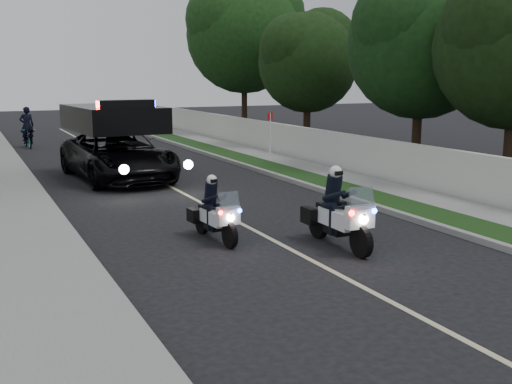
{
  "coord_description": "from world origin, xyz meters",
  "views": [
    {
      "loc": [
        -6.21,
        -10.34,
        3.7
      ],
      "look_at": [
        -0.08,
        2.69,
        1.0
      ],
      "focal_mm": 43.82,
      "sensor_mm": 36.0,
      "label": 1
    }
  ],
  "objects": [
    {
      "name": "bicycle",
      "position": [
        -3.17,
        23.82,
        0.0
      ],
      "size": [
        0.81,
        1.93,
        0.99
      ],
      "primitive_type": "imported",
      "rotation": [
        0.0,
        0.0,
        0.08
      ],
      "color": "black",
      "rests_on": "ground"
    },
    {
      "name": "tree_right_c",
      "position": [
        9.83,
        17.59,
        0.0
      ],
      "size": [
        5.61,
        5.61,
        8.39
      ],
      "primitive_type": null,
      "rotation": [
        0.0,
        0.0,
        -0.12
      ],
      "color": "black",
      "rests_on": "ground"
    },
    {
      "name": "curb_left",
      "position": [
        -4.1,
        10.0,
        0.07
      ],
      "size": [
        0.2,
        60.0,
        0.15
      ],
      "primitive_type": "cube",
      "color": "gray",
      "rests_on": "ground"
    },
    {
      "name": "tree_right_b",
      "position": [
        9.83,
        9.01,
        0.0
      ],
      "size": [
        7.43,
        7.43,
        9.35
      ],
      "primitive_type": null,
      "rotation": [
        0.0,
        0.0,
        0.43
      ],
      "color": "#163913",
      "rests_on": "ground"
    },
    {
      "name": "property_wall",
      "position": [
        7.1,
        10.0,
        0.75
      ],
      "size": [
        0.22,
        60.0,
        1.5
      ],
      "primitive_type": "cube",
      "color": "beige",
      "rests_on": "ground"
    },
    {
      "name": "grass_verge",
      "position": [
        4.8,
        10.0,
        0.08
      ],
      "size": [
        1.2,
        60.0,
        0.16
      ],
      "primitive_type": "cube",
      "color": "#193814",
      "rests_on": "ground"
    },
    {
      "name": "sidewalk_left",
      "position": [
        -5.2,
        10.0,
        0.08
      ],
      "size": [
        2.0,
        60.0,
        0.16
      ],
      "primitive_type": "cube",
      "color": "gray",
      "rests_on": "ground"
    },
    {
      "name": "sign_post",
      "position": [
        6.0,
        14.14,
        0.0
      ],
      "size": [
        0.45,
        0.45,
        2.16
      ],
      "primitive_type": null,
      "rotation": [
        0.0,
        0.0,
        0.42
      ],
      "color": "#AA0C1D",
      "rests_on": "ground"
    },
    {
      "name": "ground",
      "position": [
        0.0,
        0.0,
        0.0
      ],
      "size": [
        120.0,
        120.0,
        0.0
      ],
      "primitive_type": "plane",
      "color": "black",
      "rests_on": "ground"
    },
    {
      "name": "lane_marking",
      "position": [
        0.0,
        10.0,
        0.0
      ],
      "size": [
        0.12,
        50.0,
        0.01
      ],
      "primitive_type": "cube",
      "color": "#BFB78C",
      "rests_on": "ground"
    },
    {
      "name": "police_suv",
      "position": [
        -1.23,
        11.88,
        0.0
      ],
      "size": [
        3.39,
        6.55,
        3.09
      ],
      "primitive_type": "imported",
      "rotation": [
        0.0,
        0.0,
        0.07
      ],
      "color": "black",
      "rests_on": "ground"
    },
    {
      "name": "tree_right_d",
      "position": [
        10.04,
        25.89,
        0.0
      ],
      "size": [
        7.26,
        7.26,
        11.89
      ],
      "primitive_type": null,
      "rotation": [
        0.0,
        0.0,
        -0.02
      ],
      "color": "#1C4416",
      "rests_on": "ground"
    },
    {
      "name": "sidewalk_right",
      "position": [
        6.1,
        10.0,
        0.08
      ],
      "size": [
        1.4,
        60.0,
        0.16
      ],
      "primitive_type": "cube",
      "color": "gray",
      "rests_on": "ground"
    },
    {
      "name": "tree_right_a",
      "position": [
        10.19,
        4.75,
        0.0
      ],
      "size": [
        6.05,
        6.05,
        8.87
      ],
      "primitive_type": null,
      "rotation": [
        0.0,
        0.0,
        -0.15
      ],
      "color": "black",
      "rests_on": "ground"
    },
    {
      "name": "cyclist",
      "position": [
        -3.17,
        23.82,
        0.0
      ],
      "size": [
        0.69,
        0.47,
        1.92
      ],
      "primitive_type": "imported",
      "rotation": [
        0.0,
        0.0,
        3.15
      ],
      "color": "black",
      "rests_on": "ground"
    },
    {
      "name": "police_moto_right",
      "position": [
        1.04,
        0.85,
        0.0
      ],
      "size": [
        0.75,
        2.11,
        1.79
      ],
      "primitive_type": null,
      "rotation": [
        0.0,
        0.0,
        -0.01
      ],
      "color": "silver",
      "rests_on": "ground"
    },
    {
      "name": "curb_right",
      "position": [
        4.1,
        10.0,
        0.07
      ],
      "size": [
        0.2,
        60.0,
        0.15
      ],
      "primitive_type": "cube",
      "color": "gray",
      "rests_on": "ground"
    },
    {
      "name": "police_moto_left",
      "position": [
        -1.19,
        2.52,
        0.0
      ],
      "size": [
        0.74,
        1.8,
        1.5
      ],
      "primitive_type": null,
      "rotation": [
        0.0,
        0.0,
        0.07
      ],
      "color": "silver",
      "rests_on": "ground"
    }
  ]
}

